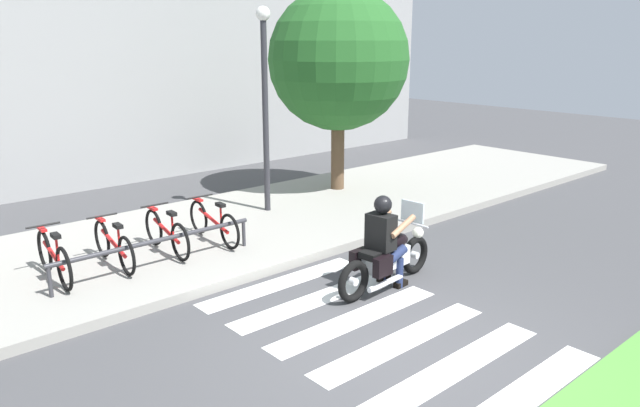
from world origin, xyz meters
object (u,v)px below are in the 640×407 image
at_px(bicycle_3, 213,222).
at_px(bike_rack, 157,243).
at_px(bicycle_1, 114,245).
at_px(motorcycle, 387,258).
at_px(rider, 384,236).
at_px(tree_near_rack, 338,60).
at_px(street_lamp, 265,93).
at_px(bicycle_0, 54,258).
at_px(bicycle_2, 166,233).

bearing_deg(bicycle_3, bike_rack, -157.51).
xyz_separation_m(bicycle_1, bicycle_3, (1.79, 0.00, 0.00)).
relative_size(motorcycle, bike_rack, 0.63).
distance_m(rider, tree_near_rack, 6.00).
bearing_deg(street_lamp, bike_rack, -154.73).
bearing_deg(bicycle_1, bicycle_3, 0.01).
distance_m(motorcycle, bicycle_0, 4.85).
xyz_separation_m(motorcycle, street_lamp, (0.85, 4.08, 2.08)).
relative_size(bicycle_0, bicycle_1, 0.98).
bearing_deg(bicycle_0, bicycle_1, 0.06).
bearing_deg(motorcycle, tree_near_rack, 54.52).
relative_size(bicycle_0, bicycle_2, 0.99).
bearing_deg(rider, motorcycle, 1.99).
bearing_deg(tree_near_rack, street_lamp, -170.33).
height_order(bicycle_0, bicycle_3, bicycle_0).
xyz_separation_m(bike_rack, tree_near_rack, (5.57, 1.92, 2.54)).
bearing_deg(street_lamp, motorcycle, -101.72).
bearing_deg(rider, bicycle_1, 131.41).
height_order(rider, tree_near_rack, tree_near_rack).
distance_m(motorcycle, rider, 0.37).
xyz_separation_m(motorcycle, bicycle_2, (-1.93, 3.11, 0.05)).
distance_m(bicycle_1, bicycle_2, 0.89).
bearing_deg(bicycle_2, bicycle_0, -179.98).
distance_m(bicycle_0, bicycle_3, 2.68).
distance_m(street_lamp, tree_near_rack, 2.45).
height_order(bike_rack, tree_near_rack, tree_near_rack).
bearing_deg(tree_near_rack, rider, -126.13).
bearing_deg(street_lamp, bicycle_0, -168.02).
relative_size(bicycle_1, street_lamp, 0.39).
bearing_deg(bicycle_3, rider, -72.88).
height_order(motorcycle, street_lamp, street_lamp).
distance_m(bicycle_1, tree_near_rack, 6.70).
xyz_separation_m(rider, bicycle_1, (-2.75, 3.11, -0.32)).
relative_size(bicycle_3, street_lamp, 0.41).
distance_m(rider, bicycle_3, 3.27).
relative_size(rider, bicycle_1, 0.87).
relative_size(motorcycle, bicycle_3, 1.22).
distance_m(bicycle_0, bicycle_1, 0.89).
distance_m(bicycle_3, tree_near_rack, 5.16).
distance_m(rider, bicycle_0, 4.80).
bearing_deg(motorcycle, bicycle_2, 121.84).
xyz_separation_m(rider, bike_rack, (-2.30, 2.56, -0.25)).
bearing_deg(bike_rack, bicycle_3, 22.49).
xyz_separation_m(bicycle_0, tree_near_rack, (6.91, 1.37, 2.60)).
distance_m(motorcycle, tree_near_rack, 6.11).
xyz_separation_m(bicycle_1, bike_rack, (0.45, -0.55, 0.07)).
distance_m(bicycle_1, bike_rack, 0.72).
distance_m(rider, bicycle_2, 3.64).
height_order(motorcycle, bike_rack, motorcycle).
bearing_deg(bike_rack, bicycle_0, 157.55).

